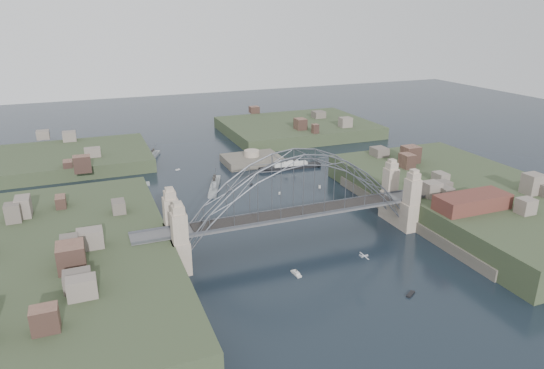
{
  "coord_description": "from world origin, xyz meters",
  "views": [
    {
      "loc": [
        -48.57,
        -104.22,
        57.23
      ],
      "look_at": [
        0.0,
        18.0,
        10.0
      ],
      "focal_mm": 31.96,
      "sensor_mm": 36.0,
      "label": 1
    }
  ],
  "objects_px": {
    "bridge": "(298,198)",
    "fort_island": "(252,164)",
    "naval_cruiser_far": "(153,156)",
    "wharf_shed": "(472,202)",
    "naval_cruiser_near": "(215,186)",
    "ocean_liner": "(290,166)"
  },
  "relations": [
    {
      "from": "fort_island",
      "to": "naval_cruiser_near",
      "type": "distance_m",
      "value": 30.88
    },
    {
      "from": "naval_cruiser_near",
      "to": "naval_cruiser_far",
      "type": "bearing_deg",
      "value": 107.15
    },
    {
      "from": "naval_cruiser_near",
      "to": "naval_cruiser_far",
      "type": "distance_m",
      "value": 46.99
    },
    {
      "from": "naval_cruiser_near",
      "to": "ocean_liner",
      "type": "bearing_deg",
      "value": 17.4
    },
    {
      "from": "wharf_shed",
      "to": "ocean_liner",
      "type": "height_order",
      "value": "wharf_shed"
    },
    {
      "from": "fort_island",
      "to": "wharf_shed",
      "type": "height_order",
      "value": "wharf_shed"
    },
    {
      "from": "bridge",
      "to": "wharf_shed",
      "type": "xyz_separation_m",
      "value": [
        44.0,
        -14.0,
        -2.32
      ]
    },
    {
      "from": "bridge",
      "to": "naval_cruiser_far",
      "type": "xyz_separation_m",
      "value": [
        -23.22,
        92.64,
        -11.56
      ]
    },
    {
      "from": "bridge",
      "to": "wharf_shed",
      "type": "height_order",
      "value": "bridge"
    },
    {
      "from": "wharf_shed",
      "to": "naval_cruiser_near",
      "type": "xyz_separation_m",
      "value": [
        -53.36,
        61.74,
        -9.08
      ]
    },
    {
      "from": "bridge",
      "to": "ocean_liner",
      "type": "xyz_separation_m",
      "value": [
        23.52,
        58.04,
        -11.4
      ]
    },
    {
      "from": "wharf_shed",
      "to": "ocean_liner",
      "type": "distance_m",
      "value": 75.45
    },
    {
      "from": "bridge",
      "to": "fort_island",
      "type": "height_order",
      "value": "bridge"
    },
    {
      "from": "wharf_shed",
      "to": "naval_cruiser_far",
      "type": "xyz_separation_m",
      "value": [
        -67.22,
        106.64,
        -9.23
      ]
    },
    {
      "from": "bridge",
      "to": "ocean_liner",
      "type": "relative_size",
      "value": 3.45
    },
    {
      "from": "naval_cruiser_far",
      "to": "wharf_shed",
      "type": "bearing_deg",
      "value": -57.77
    },
    {
      "from": "wharf_shed",
      "to": "naval_cruiser_near",
      "type": "bearing_deg",
      "value": 130.84
    },
    {
      "from": "wharf_shed",
      "to": "fort_island",
      "type": "bearing_deg",
      "value": 110.85
    },
    {
      "from": "fort_island",
      "to": "ocean_liner",
      "type": "distance_m",
      "value": 16.65
    },
    {
      "from": "naval_cruiser_far",
      "to": "bridge",
      "type": "bearing_deg",
      "value": -75.93
    },
    {
      "from": "bridge",
      "to": "naval_cruiser_near",
      "type": "xyz_separation_m",
      "value": [
        -9.36,
        47.74,
        -11.4
      ]
    },
    {
      "from": "naval_cruiser_near",
      "to": "naval_cruiser_far",
      "type": "height_order",
      "value": "naval_cruiser_near"
    }
  ]
}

